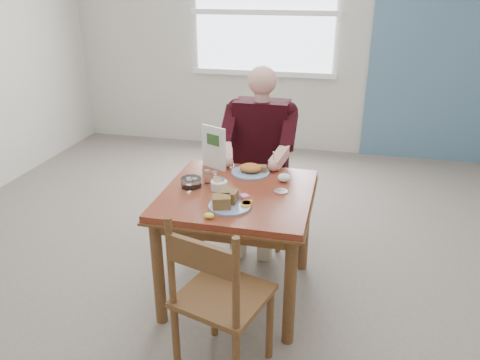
% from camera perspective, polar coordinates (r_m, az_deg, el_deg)
% --- Properties ---
extents(floor, '(6.00, 6.00, 0.00)m').
position_cam_1_polar(floor, '(3.26, -0.25, -13.44)').
color(floor, '#675D53').
rests_on(floor, ground).
extents(wall_back, '(5.50, 0.00, 5.50)m').
position_cam_1_polar(wall_back, '(5.60, 7.21, 17.53)').
color(wall_back, beige).
rests_on(wall_back, ground).
extents(accent_panel, '(1.60, 0.02, 2.80)m').
position_cam_1_polar(accent_panel, '(5.63, 24.23, 15.80)').
color(accent_panel, slate).
rests_on(accent_panel, ground).
extents(lemon_wedge, '(0.06, 0.04, 0.03)m').
position_cam_1_polar(lemon_wedge, '(2.55, -3.79, -4.36)').
color(lemon_wedge, '#FFF035').
rests_on(lemon_wedge, table).
extents(napkin, '(0.10, 0.09, 0.06)m').
position_cam_1_polar(napkin, '(3.01, 5.43, 0.29)').
color(napkin, white).
rests_on(napkin, table).
extents(metal_dish, '(0.10, 0.10, 0.01)m').
position_cam_1_polar(metal_dish, '(2.86, 4.99, -1.40)').
color(metal_dish, silver).
rests_on(metal_dish, table).
extents(window, '(1.72, 0.04, 1.42)m').
position_cam_1_polar(window, '(5.61, 2.97, 19.74)').
color(window, white).
rests_on(window, wall_back).
extents(table, '(0.92, 0.92, 0.75)m').
position_cam_1_polar(table, '(2.92, -0.27, -3.35)').
color(table, maroon).
rests_on(table, ground).
extents(chair_far, '(0.42, 0.42, 0.95)m').
position_cam_1_polar(chair_far, '(3.69, 2.60, -0.16)').
color(chair_far, brown).
rests_on(chair_far, ground).
extents(chair_near, '(0.52, 0.52, 0.95)m').
position_cam_1_polar(chair_near, '(2.41, -2.64, -14.25)').
color(chair_near, brown).
rests_on(chair_near, ground).
extents(diner, '(0.53, 0.56, 1.39)m').
position_cam_1_polar(diner, '(3.49, 2.43, 4.28)').
color(diner, tan).
rests_on(diner, chair_far).
extents(near_plate, '(0.29, 0.29, 0.08)m').
position_cam_1_polar(near_plate, '(2.67, -1.46, -2.67)').
color(near_plate, white).
rests_on(near_plate, table).
extents(far_plate, '(0.28, 0.28, 0.07)m').
position_cam_1_polar(far_plate, '(3.12, 1.39, 1.24)').
color(far_plate, white).
rests_on(far_plate, table).
extents(caddy, '(0.12, 0.12, 0.08)m').
position_cam_1_polar(caddy, '(2.89, -2.58, -0.62)').
color(caddy, white).
rests_on(caddy, table).
extents(shakers, '(0.10, 0.06, 0.09)m').
position_cam_1_polar(shakers, '(2.96, -3.57, 0.33)').
color(shakers, white).
rests_on(shakers, table).
extents(creamer, '(0.16, 0.16, 0.06)m').
position_cam_1_polar(creamer, '(2.93, -5.98, -0.27)').
color(creamer, white).
rests_on(creamer, table).
extents(menu, '(0.19, 0.10, 0.30)m').
position_cam_1_polar(menu, '(3.17, -3.23, 3.99)').
color(menu, white).
rests_on(menu, table).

